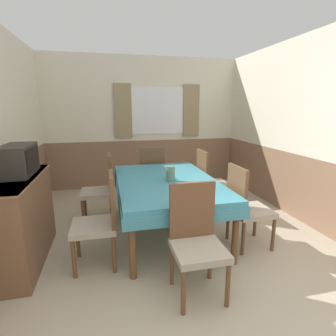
# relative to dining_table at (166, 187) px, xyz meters

# --- Properties ---
(wall_back) EXTENTS (4.27, 0.10, 2.60)m
(wall_back) POSITION_rel_dining_table_xyz_m (0.06, 2.24, 0.69)
(wall_back) COLOR silver
(wall_back) RESTS_ON ground_plane
(wall_right) EXTENTS (0.05, 4.65, 2.60)m
(wall_right) POSITION_rel_dining_table_xyz_m (2.00, 0.09, 0.68)
(wall_right) COLOR silver
(wall_right) RESTS_ON ground_plane
(dining_table) EXTENTS (1.26, 1.95, 0.72)m
(dining_table) POSITION_rel_dining_table_xyz_m (0.00, 0.00, 0.00)
(dining_table) COLOR teal
(dining_table) RESTS_ON ground_plane
(chair_head_window) EXTENTS (0.44, 0.44, 0.98)m
(chair_head_window) POSITION_rel_dining_table_xyz_m (-0.00, 1.17, -0.11)
(chair_head_window) COLOR brown
(chair_head_window) RESTS_ON ground_plane
(chair_head_near) EXTENTS (0.44, 0.44, 0.98)m
(chair_head_near) POSITION_rel_dining_table_xyz_m (-0.00, -1.17, -0.11)
(chair_head_near) COLOR brown
(chair_head_near) RESTS_ON ground_plane
(chair_left_near) EXTENTS (0.44, 0.44, 0.98)m
(chair_left_near) POSITION_rel_dining_table_xyz_m (-0.82, -0.56, -0.11)
(chair_left_near) COLOR brown
(chair_left_near) RESTS_ON ground_plane
(chair_right_near) EXTENTS (0.44, 0.44, 0.98)m
(chair_right_near) POSITION_rel_dining_table_xyz_m (0.82, -0.56, -0.11)
(chair_right_near) COLOR brown
(chair_right_near) RESTS_ON ground_plane
(chair_right_far) EXTENTS (0.44, 0.44, 0.98)m
(chair_right_far) POSITION_rel_dining_table_xyz_m (0.82, 0.56, -0.11)
(chair_right_far) COLOR brown
(chair_right_far) RESTS_ON ground_plane
(chair_left_far) EXTENTS (0.44, 0.44, 0.98)m
(chair_left_far) POSITION_rel_dining_table_xyz_m (-0.82, 0.56, -0.11)
(chair_left_far) COLOR brown
(chair_left_far) RESTS_ON ground_plane
(sideboard) EXTENTS (0.46, 1.23, 0.93)m
(sideboard) POSITION_rel_dining_table_xyz_m (-1.65, -0.33, -0.15)
(sideboard) COLOR brown
(sideboard) RESTS_ON ground_plane
(tv) EXTENTS (0.29, 0.56, 0.31)m
(tv) POSITION_rel_dining_table_xyz_m (-1.62, -0.20, 0.47)
(tv) COLOR #2D2823
(tv) RESTS_ON sideboard
(vase) EXTENTS (0.11, 0.11, 0.19)m
(vase) POSITION_rel_dining_table_xyz_m (0.03, -0.08, 0.20)
(vase) COLOR slate
(vase) RESTS_ON dining_table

